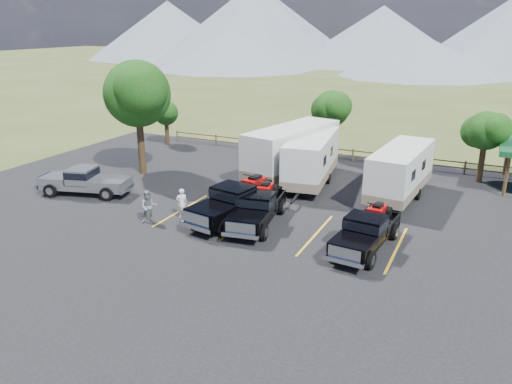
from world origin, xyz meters
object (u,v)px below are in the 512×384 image
at_px(trailer_right, 401,172).
at_px(pickup_silver, 85,181).
at_px(trailer_center, 311,159).
at_px(rig_right, 367,230).
at_px(person_a, 182,203).
at_px(trailer_left, 292,152).
at_px(tree_big_nw, 137,94).
at_px(rig_left, 236,201).
at_px(rig_center, 257,207).
at_px(person_b, 149,207).

xyz_separation_m(trailer_right, pickup_silver, (-17.58, -7.61, -0.73)).
bearing_deg(trailer_center, pickup_silver, -153.61).
bearing_deg(trailer_right, rig_right, -85.81).
bearing_deg(person_a, trailer_left, -148.85).
relative_size(tree_big_nw, rig_left, 1.18).
relative_size(rig_right, pickup_silver, 0.97).
xyz_separation_m(rig_right, trailer_left, (-7.29, 8.99, 0.94)).
bearing_deg(person_a, rig_left, 158.96).
distance_m(rig_center, person_b, 5.74).
relative_size(rig_center, person_a, 3.64).
distance_m(trailer_center, pickup_silver, 14.31).
distance_m(rig_left, person_b, 4.64).
bearing_deg(trailer_center, rig_center, -99.53).
height_order(rig_left, rig_center, rig_left).
bearing_deg(tree_big_nw, person_b, -50.39).
height_order(rig_center, rig_right, rig_center).
bearing_deg(pickup_silver, trailer_left, 115.02).
relative_size(trailer_left, pickup_silver, 1.71).
bearing_deg(trailer_right, person_b, -134.34).
xyz_separation_m(trailer_left, trailer_right, (7.39, -1.08, -0.22)).
relative_size(rig_left, trailer_right, 0.75).
height_order(tree_big_nw, rig_center, tree_big_nw).
bearing_deg(rig_left, rig_center, 4.00).
xyz_separation_m(rig_left, person_b, (-3.91, -2.49, -0.14)).
xyz_separation_m(rig_center, person_b, (-5.24, -2.34, -0.03)).
height_order(rig_left, person_b, rig_left).
bearing_deg(person_b, pickup_silver, 126.43).
bearing_deg(trailer_left, rig_center, -68.28).
height_order(tree_big_nw, rig_right, tree_big_nw).
height_order(trailer_right, person_b, trailer_right).
xyz_separation_m(rig_center, trailer_left, (-1.39, 8.42, 0.91)).
relative_size(trailer_left, trailer_center, 1.10).
bearing_deg(person_b, rig_left, -3.02).
bearing_deg(person_a, tree_big_nw, -82.30).
bearing_deg(rig_left, person_a, -147.83).
bearing_deg(rig_right, rig_left, 179.85).
xyz_separation_m(tree_big_nw, pickup_silver, (-0.30, -5.24, -4.67)).
xyz_separation_m(tree_big_nw, rig_center, (11.29, -4.97, -4.63)).
bearing_deg(tree_big_nw, person_a, -39.39).
height_order(rig_right, person_b, rig_right).
height_order(rig_center, person_b, rig_center).
xyz_separation_m(trailer_right, person_b, (-11.23, -9.68, -0.73)).
bearing_deg(trailer_center, person_b, -126.24).
distance_m(rig_right, person_b, 11.27).
distance_m(trailer_left, trailer_right, 7.47).
xyz_separation_m(trailer_right, person_a, (-10.06, -8.29, -0.80)).
distance_m(tree_big_nw, rig_left, 11.95).
height_order(pickup_silver, person_a, pickup_silver).
relative_size(rig_left, trailer_center, 0.72).
bearing_deg(trailer_left, rig_right, -38.64).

